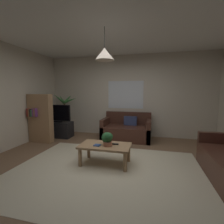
{
  "coord_description": "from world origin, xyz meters",
  "views": [
    {
      "loc": [
        0.8,
        -2.96,
        1.46
      ],
      "look_at": [
        0.0,
        0.3,
        1.05
      ],
      "focal_mm": 26.26,
      "sensor_mm": 36.0,
      "label": 1
    }
  ],
  "objects_px": {
    "tv": "(57,113)",
    "remote_on_table_0": "(115,144)",
    "tv_stand": "(58,129)",
    "potted_palm_corner": "(65,116)",
    "book_on_table_0": "(97,145)",
    "potted_plant_on_table": "(107,138)",
    "pendant_lamp": "(105,54)",
    "couch_under_window": "(127,130)",
    "bookshelf_corner": "(40,118)",
    "coffee_table": "(105,148)"
  },
  "relations": [
    {
      "from": "tv",
      "to": "remote_on_table_0",
      "type": "bearing_deg",
      "value": -34.12
    },
    {
      "from": "tv_stand",
      "to": "potted_palm_corner",
      "type": "distance_m",
      "value": 0.6
    },
    {
      "from": "book_on_table_0",
      "to": "tv_stand",
      "type": "height_order",
      "value": "tv_stand"
    },
    {
      "from": "potted_plant_on_table",
      "to": "pendant_lamp",
      "type": "relative_size",
      "value": 0.45
    },
    {
      "from": "couch_under_window",
      "to": "bookshelf_corner",
      "type": "bearing_deg",
      "value": -159.88
    },
    {
      "from": "coffee_table",
      "to": "bookshelf_corner",
      "type": "height_order",
      "value": "bookshelf_corner"
    },
    {
      "from": "couch_under_window",
      "to": "potted_plant_on_table",
      "type": "distance_m",
      "value": 1.92
    },
    {
      "from": "tv",
      "to": "coffee_table",
      "type": "bearing_deg",
      "value": -37.49
    },
    {
      "from": "couch_under_window",
      "to": "coffee_table",
      "type": "bearing_deg",
      "value": -94.67
    },
    {
      "from": "book_on_table_0",
      "to": "potted_plant_on_table",
      "type": "xyz_separation_m",
      "value": [
        0.2,
        0.06,
        0.14
      ]
    },
    {
      "from": "book_on_table_0",
      "to": "remote_on_table_0",
      "type": "relative_size",
      "value": 0.78
    },
    {
      "from": "tv",
      "to": "pendant_lamp",
      "type": "xyz_separation_m",
      "value": [
        2.06,
        -1.58,
        1.39
      ]
    },
    {
      "from": "coffee_table",
      "to": "pendant_lamp",
      "type": "height_order",
      "value": "pendant_lamp"
    },
    {
      "from": "pendant_lamp",
      "to": "bookshelf_corner",
      "type": "bearing_deg",
      "value": 156.27
    },
    {
      "from": "coffee_table",
      "to": "potted_palm_corner",
      "type": "height_order",
      "value": "potted_palm_corner"
    },
    {
      "from": "tv",
      "to": "couch_under_window",
      "type": "bearing_deg",
      "value": 7.36
    },
    {
      "from": "tv_stand",
      "to": "tv",
      "type": "bearing_deg",
      "value": -90.0
    },
    {
      "from": "pendant_lamp",
      "to": "couch_under_window",
      "type": "bearing_deg",
      "value": 85.33
    },
    {
      "from": "coffee_table",
      "to": "pendant_lamp",
      "type": "distance_m",
      "value": 1.84
    },
    {
      "from": "tv_stand",
      "to": "tv",
      "type": "relative_size",
      "value": 1.0
    },
    {
      "from": "coffee_table",
      "to": "potted_plant_on_table",
      "type": "bearing_deg",
      "value": -28.57
    },
    {
      "from": "coffee_table",
      "to": "bookshelf_corner",
      "type": "relative_size",
      "value": 0.73
    },
    {
      "from": "book_on_table_0",
      "to": "tv_stand",
      "type": "distance_m",
      "value": 2.57
    },
    {
      "from": "book_on_table_0",
      "to": "tv",
      "type": "xyz_separation_m",
      "value": [
        -1.93,
        1.67,
        0.37
      ]
    },
    {
      "from": "book_on_table_0",
      "to": "remote_on_table_0",
      "type": "bearing_deg",
      "value": 25.38
    },
    {
      "from": "couch_under_window",
      "to": "tv",
      "type": "distance_m",
      "value": 2.29
    },
    {
      "from": "bookshelf_corner",
      "to": "pendant_lamp",
      "type": "relative_size",
      "value": 2.31
    },
    {
      "from": "couch_under_window",
      "to": "tv",
      "type": "relative_size",
      "value": 1.64
    },
    {
      "from": "bookshelf_corner",
      "to": "pendant_lamp",
      "type": "height_order",
      "value": "pendant_lamp"
    },
    {
      "from": "potted_plant_on_table",
      "to": "bookshelf_corner",
      "type": "xyz_separation_m",
      "value": [
        -2.31,
        1.02,
        0.16
      ]
    },
    {
      "from": "coffee_table",
      "to": "tv",
      "type": "xyz_separation_m",
      "value": [
        -2.06,
        1.58,
        0.45
      ]
    },
    {
      "from": "potted_plant_on_table",
      "to": "pendant_lamp",
      "type": "distance_m",
      "value": 1.63
    },
    {
      "from": "tv",
      "to": "bookshelf_corner",
      "type": "height_order",
      "value": "bookshelf_corner"
    },
    {
      "from": "couch_under_window",
      "to": "pendant_lamp",
      "type": "height_order",
      "value": "pendant_lamp"
    },
    {
      "from": "coffee_table",
      "to": "tv",
      "type": "relative_size",
      "value": 1.13
    },
    {
      "from": "coffee_table",
      "to": "book_on_table_0",
      "type": "relative_size",
      "value": 8.17
    },
    {
      "from": "book_on_table_0",
      "to": "potted_plant_on_table",
      "type": "bearing_deg",
      "value": 16.08
    },
    {
      "from": "remote_on_table_0",
      "to": "potted_plant_on_table",
      "type": "distance_m",
      "value": 0.21
    },
    {
      "from": "tv_stand",
      "to": "pendant_lamp",
      "type": "xyz_separation_m",
      "value": [
        2.06,
        -1.6,
        1.92
      ]
    },
    {
      "from": "remote_on_table_0",
      "to": "pendant_lamp",
      "type": "bearing_deg",
      "value": 103.53
    },
    {
      "from": "book_on_table_0",
      "to": "pendant_lamp",
      "type": "xyz_separation_m",
      "value": [
        0.14,
        0.09,
        1.76
      ]
    },
    {
      "from": "tv_stand",
      "to": "bookshelf_corner",
      "type": "xyz_separation_m",
      "value": [
        -0.19,
        -0.62,
        0.46
      ]
    },
    {
      "from": "bookshelf_corner",
      "to": "pendant_lamp",
      "type": "bearing_deg",
      "value": -23.73
    },
    {
      "from": "potted_plant_on_table",
      "to": "remote_on_table_0",
      "type": "bearing_deg",
      "value": 37.73
    },
    {
      "from": "potted_plant_on_table",
      "to": "book_on_table_0",
      "type": "bearing_deg",
      "value": -163.92
    },
    {
      "from": "coffee_table",
      "to": "tv",
      "type": "height_order",
      "value": "tv"
    },
    {
      "from": "remote_on_table_0",
      "to": "bookshelf_corner",
      "type": "distance_m",
      "value": 2.62
    },
    {
      "from": "book_on_table_0",
      "to": "tv_stand",
      "type": "relative_size",
      "value": 0.14
    },
    {
      "from": "potted_plant_on_table",
      "to": "couch_under_window",
      "type": "bearing_deg",
      "value": 87.2
    },
    {
      "from": "potted_palm_corner",
      "to": "remote_on_table_0",
      "type": "bearing_deg",
      "value": -41.65
    }
  ]
}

